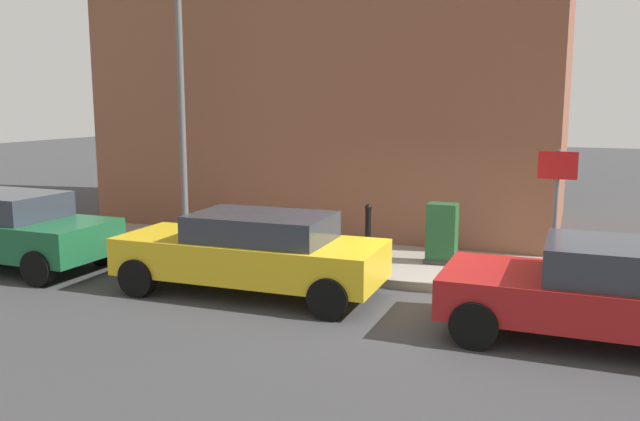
{
  "coord_description": "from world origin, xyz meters",
  "views": [
    {
      "loc": [
        -10.21,
        -2.3,
        3.19
      ],
      "look_at": [
        0.91,
        2.09,
        1.2
      ],
      "focal_mm": 36.72,
      "sensor_mm": 36.0,
      "label": 1
    }
  ],
  "objects_px": {
    "car_red": "(615,292)",
    "lamppost": "(181,97)",
    "street_sign": "(556,199)",
    "car_green": "(6,228)",
    "car_yellow": "(252,251)",
    "bollard_far_kerb": "(269,235)",
    "bollard_near_cabinet": "(368,228)",
    "utility_cabinet": "(442,236)"
  },
  "relations": [
    {
      "from": "car_yellow",
      "to": "lamppost",
      "type": "distance_m",
      "value": 4.74
    },
    {
      "from": "car_red",
      "to": "street_sign",
      "type": "xyz_separation_m",
      "value": [
        1.8,
        0.85,
        0.95
      ]
    },
    {
      "from": "car_yellow",
      "to": "bollard_near_cabinet",
      "type": "distance_m",
      "value": 3.03
    },
    {
      "from": "car_green",
      "to": "bollard_near_cabinet",
      "type": "height_order",
      "value": "car_green"
    },
    {
      "from": "street_sign",
      "to": "car_yellow",
      "type": "bearing_deg",
      "value": 108.03
    },
    {
      "from": "car_yellow",
      "to": "bollard_near_cabinet",
      "type": "relative_size",
      "value": 4.33
    },
    {
      "from": "car_red",
      "to": "car_green",
      "type": "height_order",
      "value": "car_green"
    },
    {
      "from": "street_sign",
      "to": "lamppost",
      "type": "xyz_separation_m",
      "value": [
        1.1,
        7.67,
        1.64
      ]
    },
    {
      "from": "car_green",
      "to": "street_sign",
      "type": "bearing_deg",
      "value": -170.03
    },
    {
      "from": "car_green",
      "to": "lamppost",
      "type": "distance_m",
      "value": 4.37
    },
    {
      "from": "lamppost",
      "to": "car_green",
      "type": "bearing_deg",
      "value": 139.81
    },
    {
      "from": "utility_cabinet",
      "to": "car_red",
      "type": "bearing_deg",
      "value": -136.16
    },
    {
      "from": "car_yellow",
      "to": "utility_cabinet",
      "type": "xyz_separation_m",
      "value": [
        2.71,
        -2.64,
        -0.05
      ]
    },
    {
      "from": "bollard_near_cabinet",
      "to": "bollard_far_kerb",
      "type": "relative_size",
      "value": 1.0
    },
    {
      "from": "car_yellow",
      "to": "street_sign",
      "type": "bearing_deg",
      "value": -163.13
    },
    {
      "from": "car_red",
      "to": "car_yellow",
      "type": "bearing_deg",
      "value": -2.84
    },
    {
      "from": "car_yellow",
      "to": "lamppost",
      "type": "bearing_deg",
      "value": -42.21
    },
    {
      "from": "utility_cabinet",
      "to": "lamppost",
      "type": "xyz_separation_m",
      "value": [
        -0.1,
        5.64,
        2.62
      ]
    },
    {
      "from": "bollard_near_cabinet",
      "to": "lamppost",
      "type": "relative_size",
      "value": 0.18
    },
    {
      "from": "car_green",
      "to": "lamppost",
      "type": "xyz_separation_m",
      "value": [
        2.72,
        -2.3,
        2.54
      ]
    },
    {
      "from": "car_red",
      "to": "lamppost",
      "type": "height_order",
      "value": "lamppost"
    },
    {
      "from": "car_red",
      "to": "bollard_near_cabinet",
      "type": "relative_size",
      "value": 4.27
    },
    {
      "from": "bollard_near_cabinet",
      "to": "street_sign",
      "type": "height_order",
      "value": "street_sign"
    },
    {
      "from": "car_yellow",
      "to": "bollard_far_kerb",
      "type": "distance_m",
      "value": 1.47
    },
    {
      "from": "car_yellow",
      "to": "street_sign",
      "type": "relative_size",
      "value": 1.95
    },
    {
      "from": "car_green",
      "to": "street_sign",
      "type": "relative_size",
      "value": 1.87
    },
    {
      "from": "utility_cabinet",
      "to": "street_sign",
      "type": "height_order",
      "value": "street_sign"
    },
    {
      "from": "bollard_near_cabinet",
      "to": "bollard_far_kerb",
      "type": "distance_m",
      "value": 2.07
    },
    {
      "from": "car_yellow",
      "to": "bollard_far_kerb",
      "type": "xyz_separation_m",
      "value": [
        1.42,
        0.39,
        -0.03
      ]
    },
    {
      "from": "car_red",
      "to": "lamppost",
      "type": "bearing_deg",
      "value": -18.72
    },
    {
      "from": "bollard_far_kerb",
      "to": "street_sign",
      "type": "height_order",
      "value": "street_sign"
    },
    {
      "from": "car_green",
      "to": "car_red",
      "type": "bearing_deg",
      "value": 179.8
    },
    {
      "from": "car_green",
      "to": "utility_cabinet",
      "type": "height_order",
      "value": "car_green"
    },
    {
      "from": "bollard_near_cabinet",
      "to": "lamppost",
      "type": "height_order",
      "value": "lamppost"
    },
    {
      "from": "street_sign",
      "to": "car_red",
      "type": "bearing_deg",
      "value": -154.79
    },
    {
      "from": "street_sign",
      "to": "utility_cabinet",
      "type": "bearing_deg",
      "value": 59.5
    },
    {
      "from": "car_red",
      "to": "lamppost",
      "type": "relative_size",
      "value": 0.78
    },
    {
      "from": "car_red",
      "to": "bollard_near_cabinet",
      "type": "bearing_deg",
      "value": -35.2
    },
    {
      "from": "car_red",
      "to": "car_green",
      "type": "xyz_separation_m",
      "value": [
        0.18,
        10.81,
        0.06
      ]
    },
    {
      "from": "street_sign",
      "to": "lamppost",
      "type": "height_order",
      "value": "lamppost"
    },
    {
      "from": "car_red",
      "to": "car_green",
      "type": "bearing_deg",
      "value": -0.87
    },
    {
      "from": "car_yellow",
      "to": "bollard_far_kerb",
      "type": "relative_size",
      "value": 4.33
    }
  ]
}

